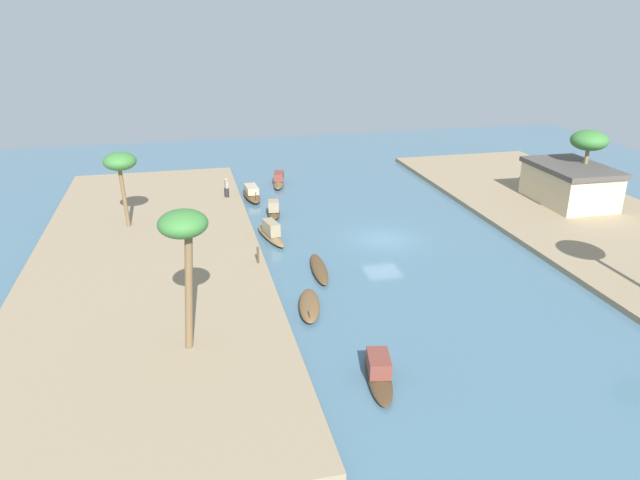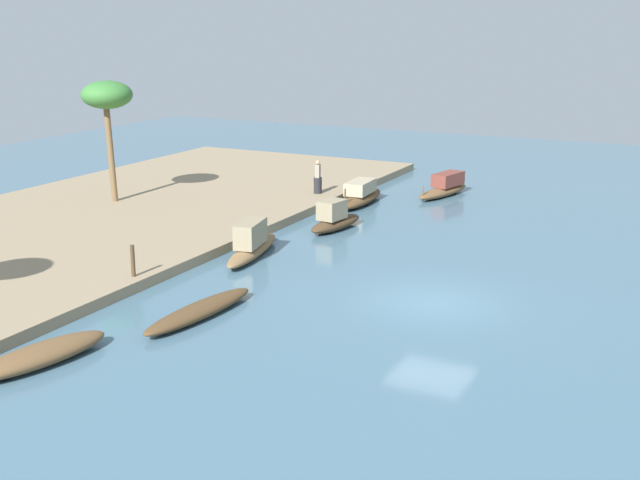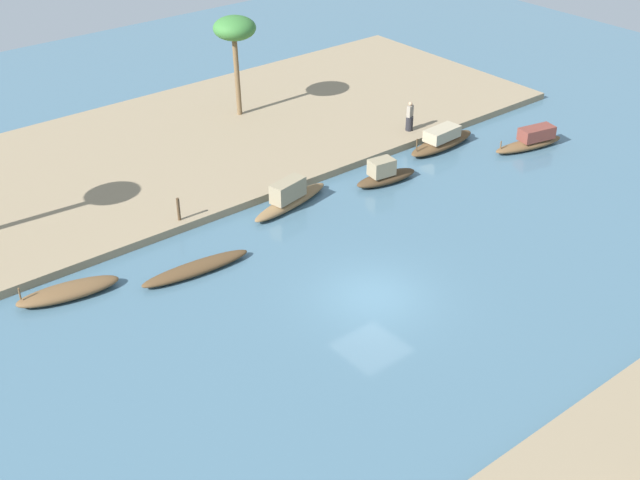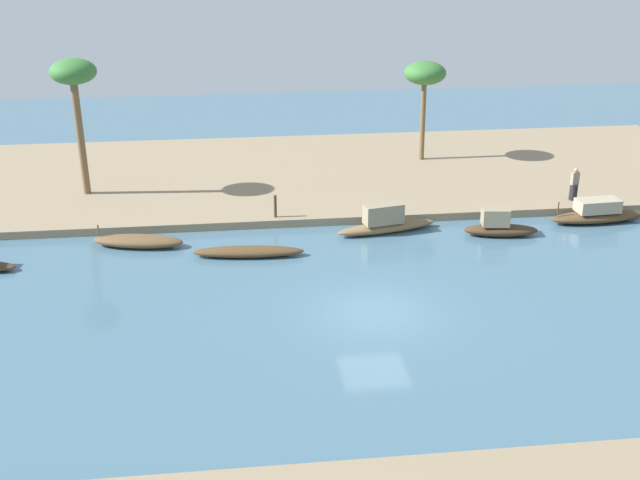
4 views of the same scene
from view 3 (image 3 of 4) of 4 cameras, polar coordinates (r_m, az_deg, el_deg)
name	(u,v)px [view 3 (image 3 of 4)]	position (r m, az deg, el deg)	size (l,w,h in m)	color
river_water	(373,296)	(32.37, 3.65, -3.86)	(75.86, 75.86, 0.00)	#476B7F
riverbank_left	(161,154)	(43.88, -10.76, 5.80)	(43.53, 14.64, 0.37)	#937F60
sampan_midstream	(68,291)	(33.55, -16.79, -3.37)	(4.09, 1.85, 0.97)	brown
sampan_near_left_bank	(385,175)	(40.46, 4.43, 4.46)	(3.43, 1.41, 1.30)	#47331E
sampan_downstream_large	(290,197)	(38.24, -2.09, 2.92)	(4.83, 1.84, 1.36)	brown
sampan_with_red_awning	(531,140)	(45.36, 14.22, 6.60)	(4.29, 1.78, 1.12)	brown
sampan_with_tall_canopy	(196,268)	(33.94, -8.45, -1.92)	(4.77, 1.28, 0.44)	brown
sampan_upstream_small	(442,140)	(44.50, 8.31, 6.73)	(4.65, 1.47, 1.12)	brown
person_on_near_bank	(410,119)	(45.38, 6.13, 8.20)	(0.48, 0.48, 1.62)	#232328
mooring_post	(179,209)	(36.88, -9.62, 2.09)	(0.14, 0.14, 1.06)	#4C3823
palm_tree_left_near	(235,30)	(46.16, -5.84, 14.03)	(2.30, 2.30, 5.51)	brown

